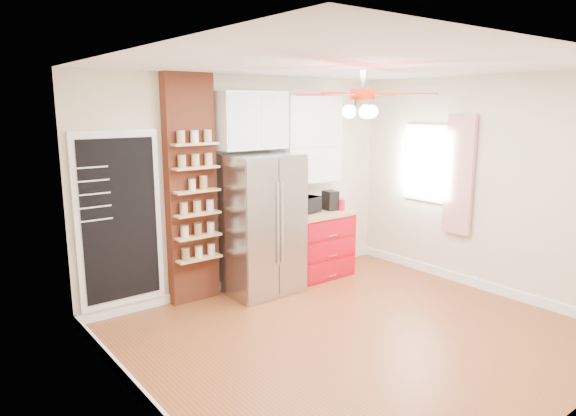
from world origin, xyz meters
TOP-DOWN VIEW (x-y plane):
  - floor at (0.00, 0.00)m, footprint 4.50×4.50m
  - ceiling at (0.00, 0.00)m, footprint 4.50×4.50m
  - wall_back at (0.00, 2.00)m, footprint 4.50×0.02m
  - wall_front at (0.00, -2.00)m, footprint 4.50×0.02m
  - wall_left at (-2.25, 0.00)m, footprint 0.02×4.00m
  - wall_right at (2.25, 0.00)m, footprint 0.02×4.00m
  - chalkboard at (-1.70, 1.96)m, footprint 0.95×0.05m
  - brick_pillar at (-0.85, 1.92)m, footprint 0.60×0.16m
  - fridge at (-0.05, 1.63)m, footprint 0.90×0.70m
  - upper_glass_cabinet at (-0.05, 1.82)m, footprint 0.90×0.35m
  - red_cabinet at (0.92, 1.68)m, footprint 0.94×0.64m
  - upper_shelf_unit at (0.92, 1.85)m, footprint 0.90×0.30m
  - window at (2.23, 0.90)m, footprint 0.04×0.75m
  - curtain at (2.18, 0.35)m, footprint 0.06×0.40m
  - ceiling_fan at (0.00, 0.00)m, footprint 1.40×1.40m
  - toaster_oven at (0.76, 1.75)m, footprint 0.43×0.34m
  - coffee_maker at (1.17, 1.69)m, footprint 0.19×0.22m
  - canister_left at (1.27, 1.58)m, footprint 0.09×0.09m
  - canister_right at (1.29, 1.69)m, footprint 0.10×0.10m
  - pantry_jar_oats at (-0.90, 1.78)m, footprint 0.09×0.09m
  - pantry_jar_beans at (-0.76, 1.78)m, footprint 0.12×0.12m

SIDE VIEW (x-z plane):
  - floor at x=0.00m, z-range 0.00..0.00m
  - red_cabinet at x=0.92m, z-range 0.00..0.90m
  - fridge at x=-0.05m, z-range 0.00..1.75m
  - canister_left at x=1.27m, z-range 0.90..1.05m
  - canister_right at x=1.29m, z-range 0.90..1.05m
  - toaster_oven at x=0.76m, z-range 0.90..1.12m
  - coffee_maker at x=1.17m, z-range 0.90..1.17m
  - chalkboard at x=-1.70m, z-range 0.12..2.08m
  - wall_back at x=0.00m, z-range 0.00..2.70m
  - wall_front at x=0.00m, z-range 0.00..2.70m
  - wall_left at x=-2.25m, z-range 0.00..2.70m
  - wall_right at x=2.25m, z-range 0.00..2.70m
  - brick_pillar at x=-0.85m, z-range 0.00..2.70m
  - pantry_jar_oats at x=-0.90m, z-range 1.37..1.49m
  - pantry_jar_beans at x=-0.76m, z-range 1.37..1.52m
  - curtain at x=2.18m, z-range 0.67..2.23m
  - window at x=2.23m, z-range 1.02..2.08m
  - upper_shelf_unit at x=0.92m, z-range 1.30..2.45m
  - upper_glass_cabinet at x=-0.05m, z-range 1.80..2.50m
  - ceiling_fan at x=0.00m, z-range 2.20..2.65m
  - ceiling at x=0.00m, z-range 2.70..2.70m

